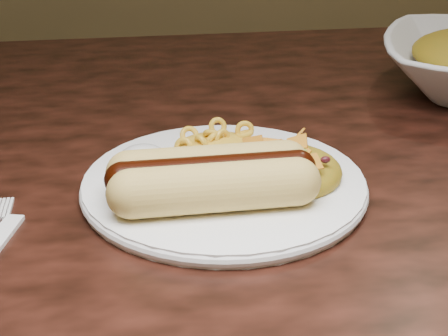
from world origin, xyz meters
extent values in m
cube|color=#3B1710|center=(0.00, 0.00, 0.73)|extent=(1.60, 0.90, 0.04)
cylinder|color=white|center=(0.02, -0.10, 0.76)|extent=(0.30, 0.30, 0.01)
cylinder|color=#D7BC67|center=(0.01, -0.16, 0.78)|extent=(0.14, 0.04, 0.04)
cylinder|color=#D7BC67|center=(0.01, -0.13, 0.78)|extent=(0.14, 0.04, 0.04)
cylinder|color=#350C02|center=(0.01, -0.14, 0.79)|extent=(0.15, 0.03, 0.03)
ellipsoid|color=yellow|center=(0.02, -0.05, 0.78)|extent=(0.10, 0.10, 0.03)
ellipsoid|color=white|center=(-0.05, -0.08, 0.78)|extent=(0.06, 0.06, 0.03)
ellipsoid|color=#D46905|center=(0.08, -0.11, 0.78)|extent=(0.10, 0.10, 0.04)
camera|label=1|loc=(-0.06, -0.65, 1.04)|focal=55.00mm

